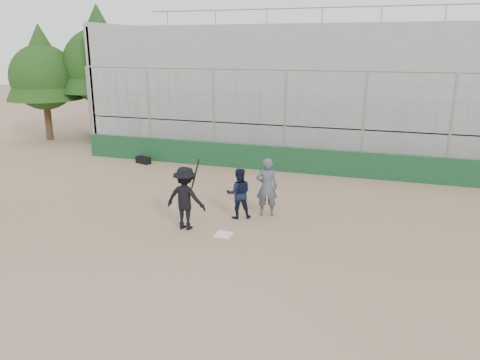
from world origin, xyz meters
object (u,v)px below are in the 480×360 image
(umpire, at_px, (267,190))
(equipment_bag, at_px, (143,160))
(batter_at_plate, at_px, (185,198))
(catcher_crouched, at_px, (239,201))

(umpire, xyz_separation_m, equipment_bag, (-6.72, 4.51, -0.64))
(batter_at_plate, height_order, umpire, batter_at_plate)
(catcher_crouched, bearing_deg, umpire, 35.96)
(batter_at_plate, height_order, catcher_crouched, batter_at_plate)
(batter_at_plate, bearing_deg, equipment_bag, 128.13)
(umpire, relative_size, equipment_bag, 2.11)
(batter_at_plate, relative_size, catcher_crouched, 1.84)
(batter_at_plate, relative_size, umpire, 1.21)
(catcher_crouched, height_order, equipment_bag, catcher_crouched)
(batter_at_plate, distance_m, catcher_crouched, 1.70)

